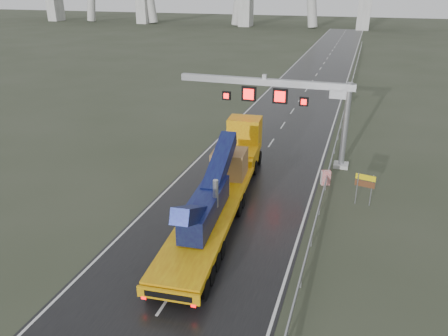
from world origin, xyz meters
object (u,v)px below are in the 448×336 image
(sign_gantry, at_px, (289,98))
(exit_sign_pair, at_px, (365,184))
(heavy_haul_truck, at_px, (225,176))
(striped_barrier, at_px, (326,178))

(sign_gantry, distance_m, exit_sign_pair, 10.21)
(heavy_haul_truck, height_order, exit_sign_pair, heavy_haul_truck)
(striped_barrier, bearing_deg, exit_sign_pair, -64.02)
(exit_sign_pair, bearing_deg, sign_gantry, 147.14)
(sign_gantry, distance_m, striped_barrier, 7.51)
(exit_sign_pair, bearing_deg, heavy_haul_truck, -155.45)
(sign_gantry, height_order, exit_sign_pair, sign_gantry)
(exit_sign_pair, distance_m, striped_barrier, 3.97)
(exit_sign_pair, relative_size, striped_barrier, 2.02)
(heavy_haul_truck, height_order, striped_barrier, heavy_haul_truck)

